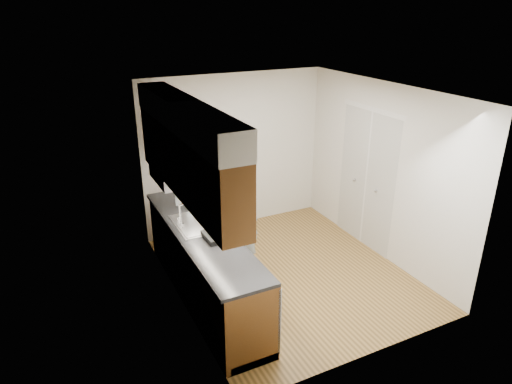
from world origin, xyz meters
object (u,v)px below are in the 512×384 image
(person, at_px, (243,219))
(soap_bottle_a, at_px, (189,198))
(soap_bottle_b, at_px, (179,197))
(soda_can, at_px, (191,203))
(steel_can, at_px, (196,199))
(dish_rack, at_px, (221,235))

(person, distance_m, soap_bottle_a, 0.78)
(soap_bottle_b, distance_m, soda_can, 0.21)
(steel_can, bearing_deg, soap_bottle_a, -140.97)
(soda_can, distance_m, steel_can, 0.15)
(soap_bottle_a, relative_size, soap_bottle_b, 1.44)
(soap_bottle_b, xyz_separation_m, dish_rack, (0.16, -1.13, -0.07))
(soap_bottle_a, height_order, soap_bottle_b, soap_bottle_a)
(soda_can, bearing_deg, steel_can, 41.77)
(person, bearing_deg, soap_bottle_b, 40.51)
(soap_bottle_a, height_order, steel_can, soap_bottle_a)
(soap_bottle_a, bearing_deg, soda_can, 26.79)
(person, xyz_separation_m, soda_can, (-0.52, 0.54, 0.11))
(soap_bottle_a, distance_m, steel_can, 0.20)
(person, height_order, soap_bottle_b, person)
(soap_bottle_b, height_order, soda_can, soap_bottle_b)
(person, bearing_deg, soda_can, 42.74)
(dish_rack, bearing_deg, soda_can, 91.24)
(dish_rack, bearing_deg, soap_bottle_b, 96.61)
(soap_bottle_b, bearing_deg, person, -48.27)
(soap_bottle_a, relative_size, soda_can, 2.43)
(person, distance_m, soap_bottle_b, 0.96)
(soap_bottle_a, xyz_separation_m, soda_can, (0.03, 0.01, -0.09))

